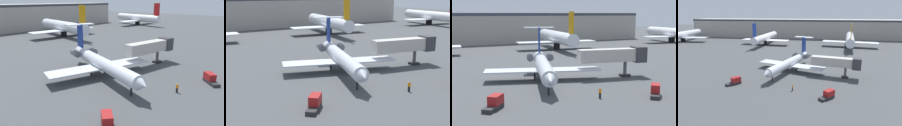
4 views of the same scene
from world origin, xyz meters
The scene contains 9 objects.
ground_plane centered at (0.00, 0.00, -0.05)m, with size 400.00×400.00×0.10m, color #424447.
regional_jet centered at (1.15, 4.72, 3.14)m, with size 22.74×28.25×10.00m.
jet_bridge centered at (16.01, 0.94, 4.48)m, with size 14.62×5.53×6.18m.
ground_crew_marshaller centered at (4.00, -11.33, 0.86)m, with size 0.28×0.42×1.69m.
baggage_tug_lead centered at (12.49, -14.28, 0.84)m, with size 3.77×3.87×1.90m.
baggage_tug_trailing centered at (-11.96, -9.40, 0.84)m, with size 3.69×3.93×1.90m.
terminal_building centered at (0.00, 87.45, 6.65)m, with size 169.15×18.81×13.27m.
parked_airliner_centre centered at (26.26, 51.49, 4.44)m, with size 29.58×34.84×13.68m.
parked_airliner_east_mid centered at (84.81, 52.76, 4.40)m, with size 28.52×33.56×13.59m.
Camera 3 is at (-21.74, -50.26, 12.99)m, focal length 49.37 mm.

